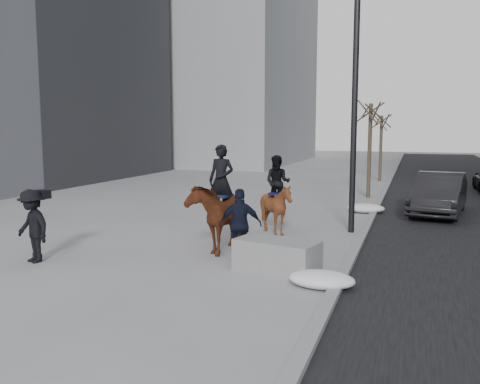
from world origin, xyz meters
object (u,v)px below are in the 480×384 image
(planter, at_px, (277,256))
(mounted_left, at_px, (220,211))
(mounted_right, at_px, (276,203))
(car_near, at_px, (439,194))

(planter, height_order, mounted_left, mounted_left)
(mounted_right, bearing_deg, car_near, 48.19)
(car_near, xyz_separation_m, mounted_left, (-5.69, -7.78, 0.26))
(car_near, distance_m, mounted_right, 7.19)
(planter, distance_m, car_near, 10.07)
(planter, xyz_separation_m, car_near, (3.71, 9.35, 0.41))
(car_near, bearing_deg, mounted_left, -117.74)
(mounted_left, distance_m, mounted_right, 2.59)
(planter, relative_size, mounted_right, 0.77)
(mounted_left, bearing_deg, planter, -38.46)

